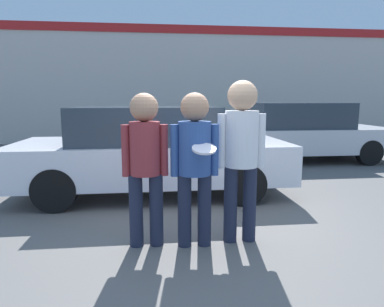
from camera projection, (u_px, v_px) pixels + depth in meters
name	position (u px, v px, depth m)	size (l,w,h in m)	color
ground_plane	(201.00, 236.00, 4.04)	(56.00, 56.00, 0.00)	#5B5956
storefront_building	(166.00, 84.00, 12.78)	(24.00, 0.22, 4.28)	beige
person_left	(145.00, 158.00, 3.65)	(0.49, 0.32, 1.67)	#1E2338
person_middle_with_frisbee	(195.00, 157.00, 3.64)	(0.52, 0.54, 1.67)	#1E2338
person_right	(241.00, 146.00, 3.75)	(0.53, 0.36, 1.80)	#1E2338
parked_car_near	(151.00, 150.00, 5.82)	(4.50, 1.94, 1.48)	silver
parked_car_far	(299.00, 132.00, 9.00)	(4.54, 1.97, 1.51)	silver
shrub	(221.00, 129.00, 12.54)	(1.07, 1.07, 1.07)	#2D6B33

